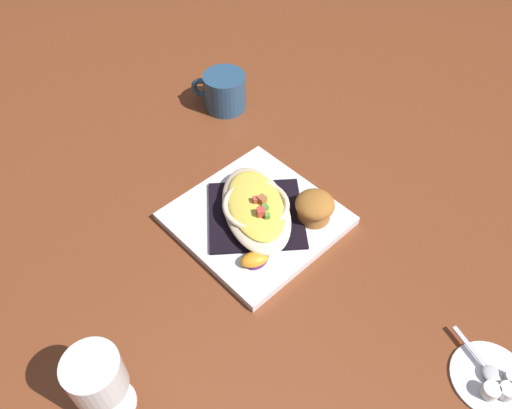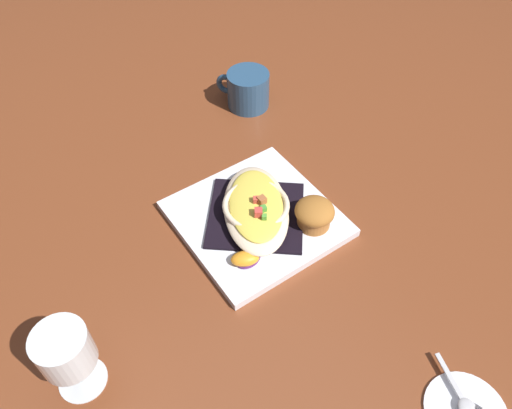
% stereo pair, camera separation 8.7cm
% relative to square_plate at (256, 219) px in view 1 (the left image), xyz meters
% --- Properties ---
extents(ground_plane, '(2.60, 2.60, 0.00)m').
position_rel_square_plate_xyz_m(ground_plane, '(0.00, 0.00, -0.01)').
color(ground_plane, brown).
extents(square_plate, '(0.27, 0.27, 0.02)m').
position_rel_square_plate_xyz_m(square_plate, '(0.00, 0.00, 0.00)').
color(square_plate, white).
rests_on(square_plate, ground_plane).
extents(folded_napkin, '(0.23, 0.23, 0.01)m').
position_rel_square_plate_xyz_m(folded_napkin, '(0.00, 0.00, 0.01)').
color(folded_napkin, black).
rests_on(folded_napkin, square_plate).
extents(gratin_dish, '(0.19, 0.23, 0.04)m').
position_rel_square_plate_xyz_m(gratin_dish, '(0.00, 0.00, 0.03)').
color(gratin_dish, beige).
rests_on(gratin_dish, folded_napkin).
extents(muffin, '(0.07, 0.07, 0.05)m').
position_rel_square_plate_xyz_m(muffin, '(-0.07, 0.07, 0.03)').
color(muffin, '#A8642C').
rests_on(muffin, square_plate).
extents(orange_garnish, '(0.06, 0.05, 0.02)m').
position_rel_square_plate_xyz_m(orange_garnish, '(0.07, 0.07, 0.02)').
color(orange_garnish, '#4F2362').
rests_on(orange_garnish, square_plate).
extents(coffee_mug, '(0.09, 0.11, 0.08)m').
position_rel_square_plate_xyz_m(coffee_mug, '(-0.17, -0.29, 0.03)').
color(coffee_mug, navy).
rests_on(coffee_mug, ground_plane).
extents(stemmed_glass, '(0.07, 0.07, 0.13)m').
position_rel_square_plate_xyz_m(stemmed_glass, '(0.36, 0.11, 0.08)').
color(stemmed_glass, white).
rests_on(stemmed_glass, ground_plane).
extents(creamer_saucer, '(0.11, 0.11, 0.01)m').
position_rel_square_plate_xyz_m(creamer_saucer, '(-0.06, 0.43, -0.00)').
color(creamer_saucer, white).
rests_on(creamer_saucer, ground_plane).
extents(spoon, '(0.04, 0.10, 0.01)m').
position_rel_square_plate_xyz_m(spoon, '(-0.06, 0.43, 0.00)').
color(spoon, silver).
rests_on(spoon, creamer_saucer).
extents(creamer_cup_0, '(0.02, 0.02, 0.02)m').
position_rel_square_plate_xyz_m(creamer_cup_0, '(-0.03, 0.44, 0.01)').
color(creamer_cup_0, white).
rests_on(creamer_cup_0, creamer_saucer).
extents(creamer_cup_1, '(0.02, 0.02, 0.02)m').
position_rel_square_plate_xyz_m(creamer_cup_1, '(-0.05, 0.46, 0.01)').
color(creamer_cup_1, white).
rests_on(creamer_cup_1, creamer_saucer).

